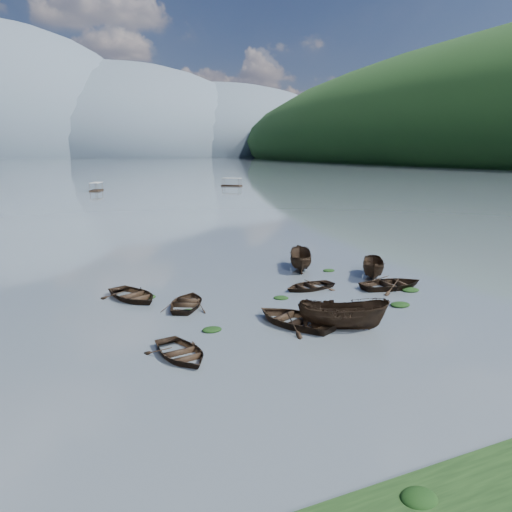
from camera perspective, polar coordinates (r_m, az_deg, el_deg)
name	(u,v)px	position (r m, az deg, el deg)	size (l,w,h in m)	color
ground_plane	(348,333)	(27.88, 10.46, -8.69)	(2400.00, 2400.00, 0.00)	#4C575F
haze_mtn_c	(119,157)	(934.26, -15.37, 10.91)	(520.00, 520.00, 260.00)	#475666
haze_mtn_d	(215,156)	(980.37, -4.75, 11.31)	(520.00, 520.00, 220.00)	#475666
rowboat_0	(181,357)	(24.76, -8.57, -11.32)	(2.86, 4.00, 0.83)	black
rowboat_1	(188,306)	(32.34, -7.83, -5.68)	(2.95, 4.13, 0.86)	black
rowboat_2	(343,329)	(28.52, 9.87, -8.18)	(1.89, 5.02, 1.94)	black
rowboat_3	(295,324)	(28.93, 4.45, -7.74)	(3.63, 5.08, 1.05)	black
rowboat_4	(392,288)	(37.48, 15.28, -3.54)	(3.43, 4.81, 1.00)	black
rowboat_5	(373,277)	(40.33, 13.25, -2.35)	(1.69, 4.48, 1.73)	black
rowboat_6	(133,299)	(34.47, -13.84, -4.81)	(3.27, 4.57, 0.95)	black
rowboat_7	(309,289)	(36.11, 6.08, -3.76)	(2.77, 3.88, 0.80)	black
rowboat_8	(300,269)	(41.99, 5.07, -1.51)	(1.80, 4.78, 1.85)	black
weed_clump_0	(212,331)	(27.92, -5.06, -8.50)	(1.11, 0.91, 0.24)	black
weed_clump_1	(280,298)	(33.72, 2.79, -4.84)	(0.97, 0.77, 0.21)	black
weed_clump_2	(400,306)	(33.37, 16.14, -5.49)	(1.33, 1.06, 0.29)	black
weed_clump_3	(282,299)	(33.63, 3.04, -4.89)	(0.88, 0.74, 0.19)	black
weed_clump_4	(410,291)	(37.04, 17.22, -3.84)	(1.30, 1.03, 0.27)	black
weed_clump_5	(148,298)	(34.55, -12.26, -4.69)	(1.12, 0.90, 0.24)	black
weed_clump_6	(188,311)	(31.33, -7.76, -6.26)	(0.82, 0.68, 0.17)	black
weed_clump_7	(329,271)	(41.60, 8.32, -1.71)	(1.02, 0.82, 0.22)	black
pontoon_centre	(96,191)	(130.50, -17.77, 7.09)	(2.18, 5.24, 2.01)	black
pontoon_right	(232,186)	(141.89, -2.80, 7.98)	(2.36, 5.66, 2.17)	black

